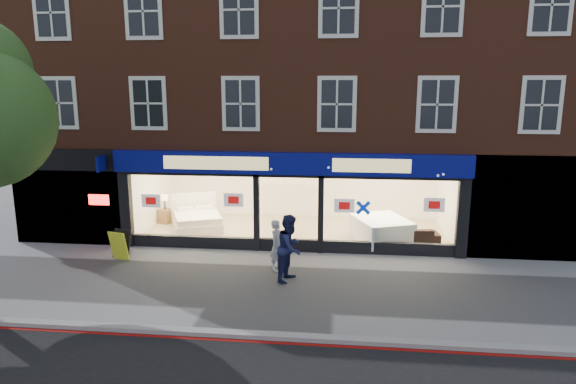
% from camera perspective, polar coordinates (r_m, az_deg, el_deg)
% --- Properties ---
extents(ground, '(120.00, 120.00, 0.00)m').
position_cam_1_polar(ground, '(14.21, -1.30, -10.45)').
color(ground, gray).
rests_on(ground, ground).
extents(kerb_line, '(60.00, 0.10, 0.01)m').
position_cam_1_polar(kerb_line, '(11.44, -3.43, -16.29)').
color(kerb_line, '#8C0A07').
rests_on(kerb_line, ground).
extents(kerb_stone, '(60.00, 0.25, 0.12)m').
position_cam_1_polar(kerb_stone, '(11.59, -3.27, -15.59)').
color(kerb_stone, gray).
rests_on(kerb_stone, ground).
extents(showroom_floor, '(11.00, 4.50, 0.10)m').
position_cam_1_polar(showroom_floor, '(19.13, 0.77, -4.35)').
color(showroom_floor, tan).
rests_on(showroom_floor, ground).
extents(building, '(19.00, 8.26, 10.30)m').
position_cam_1_polar(building, '(20.08, 1.26, 15.52)').
color(building, brown).
rests_on(building, ground).
extents(display_bed, '(2.37, 2.56, 1.17)m').
position_cam_1_polar(display_bed, '(19.54, -10.09, -3.03)').
color(display_bed, white).
rests_on(display_bed, showroom_floor).
extents(bedside_table, '(0.56, 0.56, 0.55)m').
position_cam_1_polar(bedside_table, '(20.52, -13.45, -2.61)').
color(bedside_table, brown).
rests_on(bedside_table, showroom_floor).
extents(mattress_stack, '(2.23, 2.47, 0.80)m').
position_cam_1_polar(mattress_stack, '(17.97, 10.31, -4.13)').
color(mattress_stack, white).
rests_on(mattress_stack, showroom_floor).
extents(sofa, '(2.13, 1.04, 0.60)m').
position_cam_1_polar(sofa, '(17.79, 13.16, -4.76)').
color(sofa, black).
rests_on(sofa, showroom_floor).
extents(a_board, '(0.70, 0.55, 0.95)m').
position_cam_1_polar(a_board, '(16.96, -18.15, -5.61)').
color(a_board, yellow).
rests_on(a_board, ground).
extents(pedestrian_grey, '(0.53, 0.64, 1.52)m').
position_cam_1_polar(pedestrian_grey, '(15.16, -1.23, -5.93)').
color(pedestrian_grey, '#AEAFB6').
rests_on(pedestrian_grey, ground).
extents(pedestrian_blue, '(0.97, 1.09, 1.89)m').
position_cam_1_polar(pedestrian_blue, '(14.34, 0.24, -6.22)').
color(pedestrian_blue, '#191D47').
rests_on(pedestrian_blue, ground).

